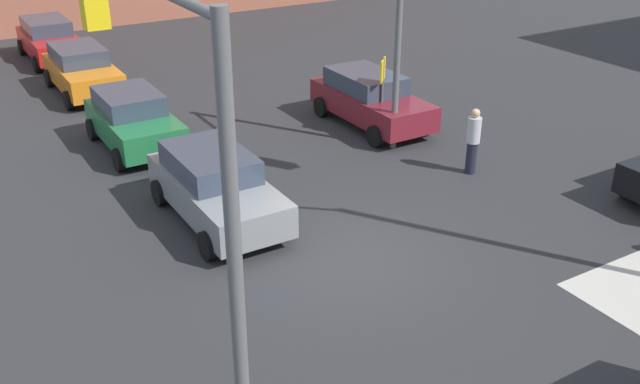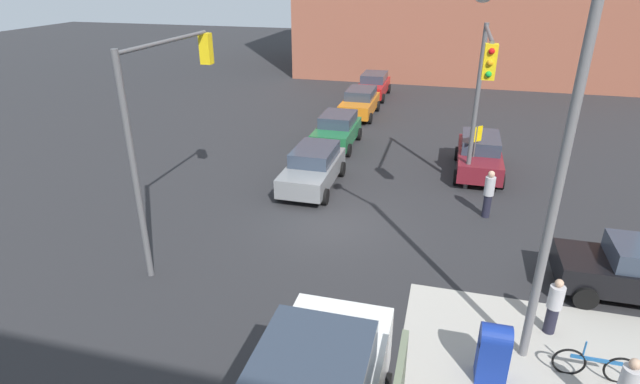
{
  "view_description": "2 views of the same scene",
  "coord_description": "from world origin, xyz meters",
  "px_view_note": "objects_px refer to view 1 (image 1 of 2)",
  "views": [
    {
      "loc": [
        10.79,
        -7.18,
        7.83
      ],
      "look_at": [
        0.84,
        -1.19,
        2.2
      ],
      "focal_mm": 40.0,
      "sensor_mm": 36.0,
      "label": 1
    },
    {
      "loc": [
        15.25,
        3.54,
        8.29
      ],
      "look_at": [
        2.37,
        0.11,
        2.29
      ],
      "focal_mm": 28.0,
      "sensor_mm": 36.0,
      "label": 2
    }
  ],
  "objects_px": {
    "coupe_orange": "(82,70)",
    "coupe_green": "(133,120)",
    "traffic_signal_se_corner": "(166,131)",
    "hatchback_maroon": "(370,99)",
    "pedestrian_waiting": "(473,140)",
    "hatchback_gray": "(216,186)",
    "coupe_red": "(49,39)"
  },
  "relations": [
    {
      "from": "hatchback_maroon",
      "to": "coupe_green",
      "type": "xyz_separation_m",
      "value": [
        -1.94,
        -6.85,
        -0.0
      ]
    },
    {
      "from": "coupe_orange",
      "to": "coupe_green",
      "type": "xyz_separation_m",
      "value": [
        5.89,
        -0.06,
        -0.0
      ]
    },
    {
      "from": "traffic_signal_se_corner",
      "to": "hatchback_maroon",
      "type": "xyz_separation_m",
      "value": [
        -8.99,
        9.49,
        -3.76
      ]
    },
    {
      "from": "coupe_orange",
      "to": "coupe_green",
      "type": "bearing_deg",
      "value": -0.56
    },
    {
      "from": "coupe_green",
      "to": "pedestrian_waiting",
      "type": "distance_m",
      "value": 9.5
    },
    {
      "from": "coupe_green",
      "to": "hatchback_maroon",
      "type": "bearing_deg",
      "value": 74.23
    },
    {
      "from": "coupe_red",
      "to": "hatchback_gray",
      "type": "bearing_deg",
      "value": 0.62
    },
    {
      "from": "traffic_signal_se_corner",
      "to": "coupe_red",
      "type": "height_order",
      "value": "traffic_signal_se_corner"
    },
    {
      "from": "pedestrian_waiting",
      "to": "coupe_orange",
      "type": "bearing_deg",
      "value": 132.92
    },
    {
      "from": "coupe_red",
      "to": "traffic_signal_se_corner",
      "type": "bearing_deg",
      "value": -7.02
    },
    {
      "from": "traffic_signal_se_corner",
      "to": "hatchback_gray",
      "type": "bearing_deg",
      "value": 153.01
    },
    {
      "from": "coupe_orange",
      "to": "pedestrian_waiting",
      "type": "bearing_deg",
      "value": 29.77
    },
    {
      "from": "pedestrian_waiting",
      "to": "hatchback_gray",
      "type": "bearing_deg",
      "value": -175.73
    },
    {
      "from": "coupe_orange",
      "to": "coupe_green",
      "type": "relative_size",
      "value": 1.1
    },
    {
      "from": "traffic_signal_se_corner",
      "to": "coupe_orange",
      "type": "height_order",
      "value": "traffic_signal_se_corner"
    },
    {
      "from": "hatchback_maroon",
      "to": "coupe_green",
      "type": "distance_m",
      "value": 7.12
    },
    {
      "from": "coupe_orange",
      "to": "hatchback_maroon",
      "type": "xyz_separation_m",
      "value": [
        7.82,
        6.8,
        0.0
      ]
    },
    {
      "from": "coupe_orange",
      "to": "hatchback_gray",
      "type": "xyz_separation_m",
      "value": [
        11.17,
        0.18,
        0.0
      ]
    },
    {
      "from": "coupe_orange",
      "to": "pedestrian_waiting",
      "type": "relative_size",
      "value": 2.39
    },
    {
      "from": "coupe_green",
      "to": "coupe_red",
      "type": "relative_size",
      "value": 0.89
    },
    {
      "from": "hatchback_gray",
      "to": "traffic_signal_se_corner",
      "type": "bearing_deg",
      "value": -26.99
    },
    {
      "from": "coupe_green",
      "to": "coupe_red",
      "type": "distance_m",
      "value": 10.98
    },
    {
      "from": "hatchback_gray",
      "to": "coupe_green",
      "type": "height_order",
      "value": "same"
    },
    {
      "from": "coupe_orange",
      "to": "coupe_green",
      "type": "distance_m",
      "value": 5.89
    },
    {
      "from": "traffic_signal_se_corner",
      "to": "pedestrian_waiting",
      "type": "xyz_separation_m",
      "value": [
        -4.57,
        9.7,
        -3.67
      ]
    },
    {
      "from": "hatchback_maroon",
      "to": "pedestrian_waiting",
      "type": "distance_m",
      "value": 4.42
    },
    {
      "from": "hatchback_gray",
      "to": "pedestrian_waiting",
      "type": "height_order",
      "value": "pedestrian_waiting"
    },
    {
      "from": "coupe_orange",
      "to": "pedestrian_waiting",
      "type": "height_order",
      "value": "pedestrian_waiting"
    },
    {
      "from": "traffic_signal_se_corner",
      "to": "hatchback_gray",
      "type": "distance_m",
      "value": 7.36
    },
    {
      "from": "coupe_red",
      "to": "pedestrian_waiting",
      "type": "height_order",
      "value": "pedestrian_waiting"
    },
    {
      "from": "hatchback_maroon",
      "to": "hatchback_gray",
      "type": "height_order",
      "value": "same"
    },
    {
      "from": "hatchback_maroon",
      "to": "pedestrian_waiting",
      "type": "height_order",
      "value": "pedestrian_waiting"
    }
  ]
}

